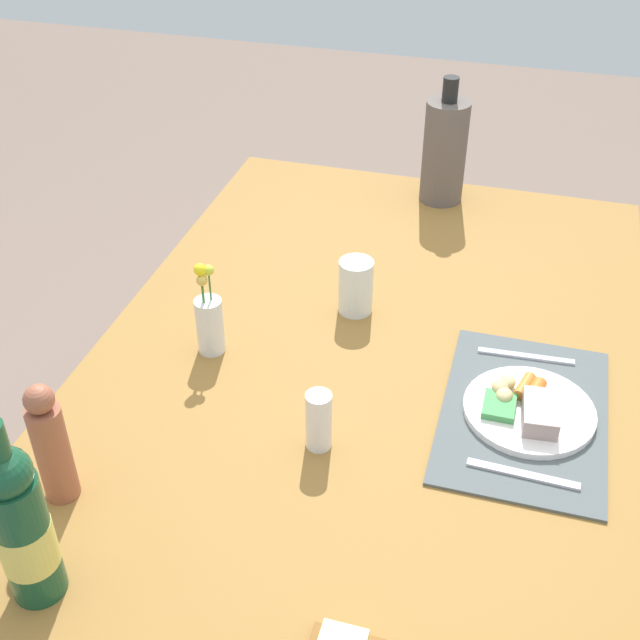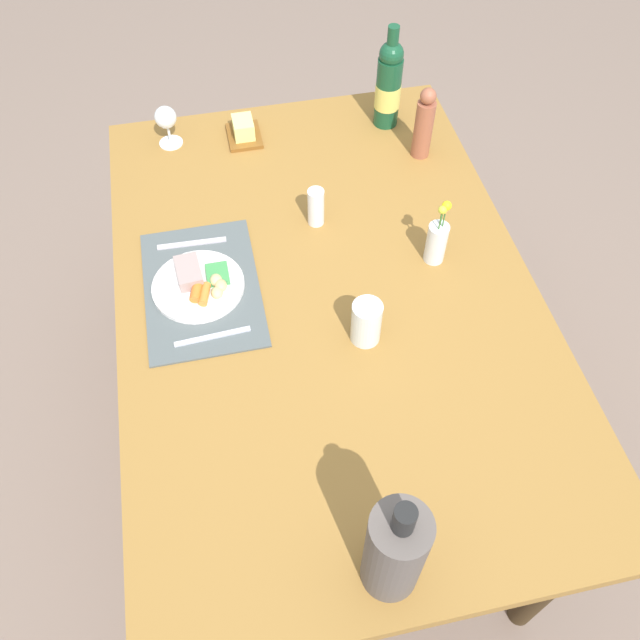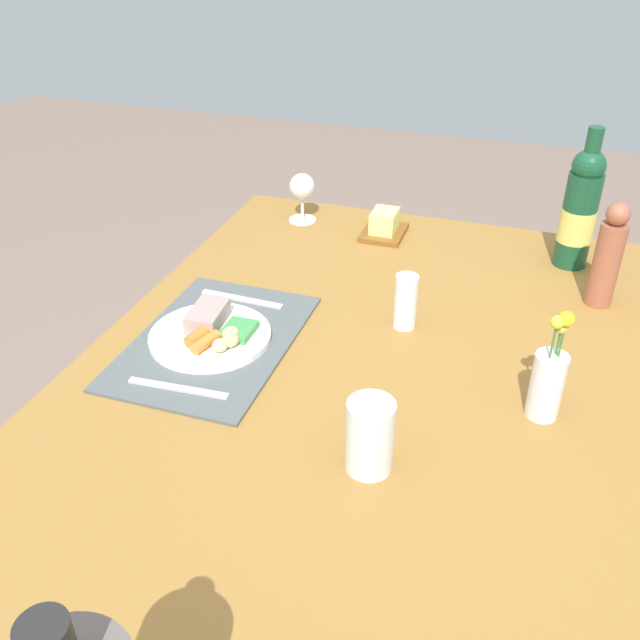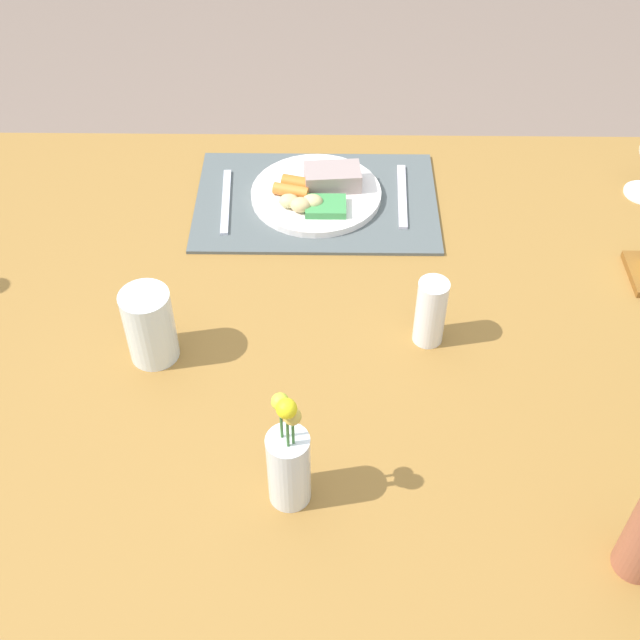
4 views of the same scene
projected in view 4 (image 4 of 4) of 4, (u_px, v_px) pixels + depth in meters
ground_plane at (280, 566)px, 1.77m from camera, size 8.00×8.00×0.00m
dining_table at (265, 360)px, 1.28m from camera, size 1.59×1.05×0.75m
placemat at (316, 201)px, 1.44m from camera, size 0.43×0.29×0.01m
dinner_plate at (317, 192)px, 1.43m from camera, size 0.23×0.23×0.05m
fork at (402, 196)px, 1.44m from camera, size 0.02×0.18×0.00m
knife at (226, 201)px, 1.43m from camera, size 0.02×0.18×0.00m
flower_vase at (289, 464)px, 0.97m from camera, size 0.05×0.05×0.20m
water_tumbler at (150, 329)px, 1.15m from camera, size 0.07×0.07×0.12m
salt_shaker at (431, 312)px, 1.17m from camera, size 0.04×0.04×0.11m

